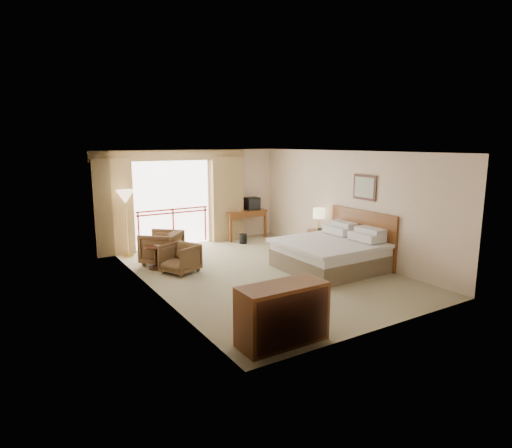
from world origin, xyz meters
TOP-DOWN VIEW (x-y plane):
  - floor at (0.00, 0.00)m, footprint 7.00×7.00m
  - ceiling at (0.00, 0.00)m, footprint 7.00×7.00m
  - wall_back at (0.00, 3.50)m, footprint 5.00×0.00m
  - wall_front at (0.00, -3.50)m, footprint 5.00×0.00m
  - wall_left at (-2.50, 0.00)m, footprint 0.00×7.00m
  - wall_right at (2.50, 0.00)m, footprint 0.00×7.00m
  - balcony_door at (-0.80, 3.48)m, footprint 2.40×0.00m
  - balcony_railing at (-0.80, 3.46)m, footprint 2.09×0.03m
  - curtain_left at (-2.45, 3.35)m, footprint 1.00×0.26m
  - curtain_right at (0.85, 3.35)m, footprint 1.00×0.26m
  - valance at (-0.80, 3.38)m, footprint 4.40×0.22m
  - hvac_vent at (1.30, 3.47)m, footprint 0.50×0.04m
  - bed at (1.50, -0.60)m, footprint 2.13×2.06m
  - headboard at (2.46, -0.60)m, footprint 0.06×2.10m
  - framed_art at (2.47, -0.60)m, footprint 0.04×0.72m
  - nightstand at (2.20, 0.66)m, footprint 0.48×0.55m
  - table_lamp at (2.20, 0.71)m, footprint 0.32×0.32m
  - phone at (2.15, 0.51)m, footprint 0.21×0.17m
  - desk at (1.41, 3.36)m, footprint 1.32×0.64m
  - tv at (1.71, 3.30)m, footprint 0.42×0.33m
  - coffee_maker at (1.06, 3.31)m, footprint 0.16×0.16m
  - cup at (1.21, 3.26)m, footprint 0.09×0.09m
  - wastebasket at (1.03, 2.68)m, footprint 0.24×0.24m
  - armchair_far at (-1.70, 1.90)m, footprint 1.22×1.22m
  - armchair_near at (-1.60, 0.95)m, footprint 0.96×0.95m
  - side_table at (-1.97, 1.56)m, footprint 0.49×0.49m
  - book at (-1.97, 1.56)m, footprint 0.21×0.25m
  - floor_lamp at (-2.22, 2.99)m, footprint 0.44×0.44m
  - dresser at (-1.62, -3.07)m, footprint 1.33×0.57m

SIDE VIEW (x-z plane):
  - floor at x=0.00m, z-range 0.00..0.00m
  - armchair_far at x=-1.70m, z-range -0.40..0.40m
  - armchair_near at x=-1.60m, z-range -0.33..0.33m
  - wastebasket at x=1.03m, z-range 0.00..0.28m
  - nightstand at x=2.20m, z-range 0.00..0.63m
  - side_table at x=-1.97m, z-range 0.10..0.64m
  - bed at x=1.50m, z-range -0.11..0.86m
  - dresser at x=-1.62m, z-range 0.00..0.89m
  - book at x=-1.97m, z-range 0.53..0.55m
  - headboard at x=2.46m, z-range 0.00..1.30m
  - phone at x=2.15m, z-range 0.63..0.71m
  - desk at x=1.41m, z-range 0.24..1.10m
  - balcony_railing at x=-0.80m, z-range 0.30..1.32m
  - cup at x=1.21m, z-range 0.86..0.96m
  - coffee_maker at x=1.06m, z-range 0.86..1.13m
  - tv at x=1.71m, z-range 0.86..1.24m
  - table_lamp at x=2.20m, z-range 0.78..1.34m
  - balcony_door at x=-0.80m, z-range 0.00..2.40m
  - curtain_left at x=-2.45m, z-range 0.00..2.50m
  - curtain_right at x=0.85m, z-range 0.00..2.50m
  - wall_left at x=-2.50m, z-range -2.15..4.85m
  - wall_right at x=2.50m, z-range -2.15..4.85m
  - wall_back at x=0.00m, z-range -1.15..3.85m
  - wall_front at x=0.00m, z-range -1.15..3.85m
  - floor_lamp at x=-2.22m, z-range 0.62..2.34m
  - framed_art at x=2.47m, z-range 1.55..2.15m
  - hvac_vent at x=1.30m, z-range 2.10..2.60m
  - valance at x=-0.80m, z-range 2.41..2.69m
  - ceiling at x=0.00m, z-range 2.70..2.70m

